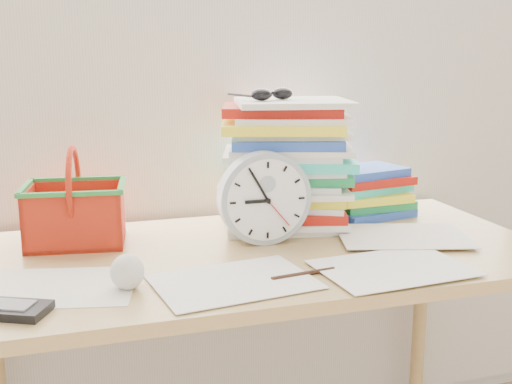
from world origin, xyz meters
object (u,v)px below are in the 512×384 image
object	(u,v)px
book_stack	(366,191)
basket	(74,196)
calculator	(3,309)
desk	(259,279)
paper_stack	(286,164)
clock	(264,198)

from	to	relation	value
book_stack	basket	xyz separation A→B (m)	(-0.83, -0.05, 0.05)
calculator	desk	bearing A→B (deg)	47.95
paper_stack	book_stack	xyz separation A→B (m)	(0.27, 0.04, -0.10)
basket	calculator	xyz separation A→B (m)	(-0.15, -0.41, -0.11)
book_stack	calculator	distance (m)	1.08
book_stack	clock	bearing A→B (deg)	-153.42
clock	calculator	size ratio (longest dim) A/B	1.38
paper_stack	calculator	xyz separation A→B (m)	(-0.71, -0.42, -0.16)
book_stack	calculator	bearing A→B (deg)	-154.51
clock	book_stack	xyz separation A→B (m)	(0.38, 0.19, -0.05)
paper_stack	basket	bearing A→B (deg)	-179.17
book_stack	basket	distance (m)	0.83
basket	paper_stack	bearing A→B (deg)	8.94
paper_stack	basket	world-z (taller)	paper_stack
desk	basket	xyz separation A→B (m)	(-0.42, 0.19, 0.20)
paper_stack	clock	xyz separation A→B (m)	(-0.11, -0.14, -0.06)
book_stack	basket	world-z (taller)	basket
desk	book_stack	xyz separation A→B (m)	(0.40, 0.24, 0.14)
paper_stack	desk	bearing A→B (deg)	-125.48
clock	calculator	distance (m)	0.67
basket	clock	bearing A→B (deg)	-8.83
calculator	basket	bearing A→B (deg)	96.62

